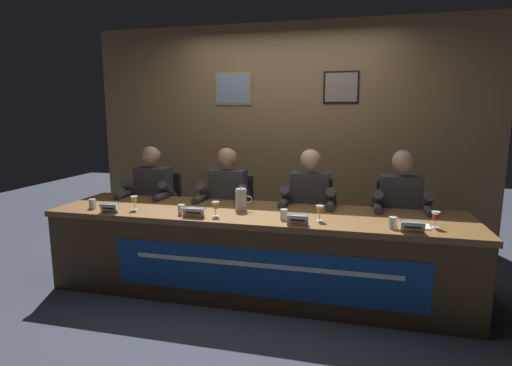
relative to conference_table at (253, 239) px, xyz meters
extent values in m
plane|color=#383D4C|center=(0.00, 0.12, -0.50)|extent=(12.00, 12.00, 0.00)
cube|color=#937047|center=(0.00, 1.63, 0.80)|extent=(4.80, 0.12, 2.60)
cube|color=tan|center=(-0.64, 1.57, 1.35)|extent=(0.45, 0.02, 0.39)
cube|color=#8C99AD|center=(-0.64, 1.56, 1.35)|extent=(0.41, 0.01, 0.35)
cube|color=black|center=(0.63, 1.57, 1.35)|extent=(0.40, 0.02, 0.36)
cube|color=gray|center=(0.63, 1.56, 1.35)|extent=(0.36, 0.01, 0.32)
cube|color=brown|center=(0.00, 0.12, 0.19)|extent=(3.60, 0.86, 0.05)
cube|color=#4C341B|center=(0.00, -0.29, -0.17)|extent=(3.54, 0.04, 0.67)
cube|color=#4C341B|center=(-1.75, 0.12, -0.17)|extent=(0.08, 0.78, 0.67)
cube|color=#4C341B|center=(1.75, 0.12, -0.17)|extent=(0.08, 0.78, 0.67)
cube|color=#19478C|center=(0.14, -0.32, -0.17)|extent=(2.47, 0.01, 0.38)
cube|color=white|center=(0.14, -0.32, -0.10)|extent=(2.10, 0.00, 0.04)
cylinder|color=black|center=(-1.24, 0.65, -0.49)|extent=(0.44, 0.44, 0.02)
cylinder|color=black|center=(-1.24, 0.65, -0.27)|extent=(0.05, 0.05, 0.42)
cube|color=#232328|center=(-1.24, 0.65, -0.05)|extent=(0.44, 0.44, 0.03)
cube|color=#232328|center=(-1.24, 0.85, 0.19)|extent=(0.40, 0.05, 0.44)
cylinder|color=black|center=(-1.34, 0.30, -0.27)|extent=(0.10, 0.10, 0.47)
cylinder|color=black|center=(-1.14, 0.30, -0.27)|extent=(0.10, 0.10, 0.47)
cylinder|color=black|center=(-1.34, 0.45, 0.02)|extent=(0.13, 0.34, 0.13)
cylinder|color=black|center=(-1.14, 0.45, 0.02)|extent=(0.13, 0.34, 0.13)
cube|color=#38383D|center=(-1.24, 0.62, 0.26)|extent=(0.36, 0.20, 0.48)
sphere|color=tan|center=(-1.24, 0.60, 0.63)|extent=(0.19, 0.19, 0.19)
sphere|color=#331E0F|center=(-1.24, 0.61, 0.65)|extent=(0.17, 0.17, 0.17)
cylinder|color=#38383D|center=(-1.45, 0.52, 0.28)|extent=(0.09, 0.30, 0.25)
cylinder|color=#38383D|center=(-1.03, 0.52, 0.28)|extent=(0.09, 0.30, 0.25)
cylinder|color=#38383D|center=(-1.45, 0.36, 0.25)|extent=(0.07, 0.24, 0.07)
cylinder|color=#38383D|center=(-1.03, 0.36, 0.25)|extent=(0.07, 0.24, 0.07)
cube|color=white|center=(-1.22, -0.24, 0.26)|extent=(0.16, 0.03, 0.08)
cube|color=white|center=(-1.22, -0.21, 0.26)|extent=(0.16, 0.03, 0.08)
cube|color=black|center=(-1.22, -0.24, 0.26)|extent=(0.11, 0.01, 0.01)
cylinder|color=white|center=(-1.06, -0.09, 0.22)|extent=(0.06, 0.06, 0.00)
cylinder|color=white|center=(-1.06, -0.09, 0.25)|extent=(0.01, 0.01, 0.05)
cone|color=white|center=(-1.06, -0.09, 0.31)|extent=(0.06, 0.06, 0.06)
cylinder|color=yellow|center=(-1.06, -0.09, 0.30)|extent=(0.04, 0.04, 0.04)
cylinder|color=silver|center=(-1.45, -0.12, 0.26)|extent=(0.06, 0.06, 0.08)
cylinder|color=silver|center=(-1.45, -0.12, 0.24)|extent=(0.05, 0.05, 0.05)
cylinder|color=black|center=(-0.42, 0.65, -0.49)|extent=(0.44, 0.44, 0.02)
cylinder|color=black|center=(-0.42, 0.65, -0.27)|extent=(0.05, 0.05, 0.42)
cube|color=#232328|center=(-0.42, 0.65, -0.05)|extent=(0.44, 0.44, 0.03)
cube|color=#232328|center=(-0.42, 0.85, 0.19)|extent=(0.40, 0.05, 0.44)
cylinder|color=black|center=(-0.52, 0.30, -0.27)|extent=(0.10, 0.10, 0.47)
cylinder|color=black|center=(-0.32, 0.30, -0.27)|extent=(0.10, 0.10, 0.47)
cylinder|color=black|center=(-0.52, 0.45, 0.02)|extent=(0.13, 0.34, 0.13)
cylinder|color=black|center=(-0.32, 0.45, 0.02)|extent=(0.13, 0.34, 0.13)
cube|color=#38383D|center=(-0.42, 0.62, 0.26)|extent=(0.36, 0.20, 0.48)
sphere|color=tan|center=(-0.42, 0.60, 0.63)|extent=(0.19, 0.19, 0.19)
sphere|color=#331E0F|center=(-0.42, 0.61, 0.65)|extent=(0.17, 0.17, 0.17)
cylinder|color=#38383D|center=(-0.63, 0.52, 0.28)|extent=(0.09, 0.30, 0.25)
cylinder|color=#38383D|center=(-0.21, 0.52, 0.28)|extent=(0.09, 0.30, 0.25)
cylinder|color=#38383D|center=(-0.63, 0.36, 0.25)|extent=(0.07, 0.24, 0.07)
cylinder|color=#38383D|center=(-0.21, 0.36, 0.25)|extent=(0.07, 0.24, 0.07)
cube|color=white|center=(-0.45, -0.22, 0.26)|extent=(0.18, 0.03, 0.08)
cube|color=white|center=(-0.45, -0.18, 0.26)|extent=(0.18, 0.03, 0.08)
cube|color=black|center=(-0.45, -0.22, 0.26)|extent=(0.13, 0.01, 0.01)
cylinder|color=white|center=(-0.29, -0.13, 0.22)|extent=(0.06, 0.06, 0.00)
cylinder|color=white|center=(-0.29, -0.13, 0.25)|extent=(0.01, 0.01, 0.05)
cone|color=white|center=(-0.29, -0.13, 0.31)|extent=(0.06, 0.06, 0.06)
cylinder|color=orange|center=(-0.29, -0.13, 0.30)|extent=(0.04, 0.04, 0.04)
cylinder|color=silver|center=(-0.59, -0.14, 0.26)|extent=(0.06, 0.06, 0.08)
cylinder|color=silver|center=(-0.59, -0.14, 0.24)|extent=(0.05, 0.05, 0.05)
cylinder|color=black|center=(0.41, 0.65, -0.49)|extent=(0.44, 0.44, 0.02)
cylinder|color=black|center=(0.41, 0.65, -0.27)|extent=(0.05, 0.05, 0.42)
cube|color=#232328|center=(0.41, 0.65, -0.05)|extent=(0.44, 0.44, 0.03)
cube|color=#232328|center=(0.41, 0.85, 0.19)|extent=(0.40, 0.05, 0.44)
cylinder|color=black|center=(0.31, 0.30, -0.27)|extent=(0.10, 0.10, 0.47)
cylinder|color=black|center=(0.51, 0.30, -0.27)|extent=(0.10, 0.10, 0.47)
cylinder|color=black|center=(0.31, 0.45, 0.02)|extent=(0.13, 0.34, 0.13)
cylinder|color=black|center=(0.51, 0.45, 0.02)|extent=(0.13, 0.34, 0.13)
cube|color=#38383D|center=(0.41, 0.62, 0.26)|extent=(0.36, 0.20, 0.48)
sphere|color=beige|center=(0.41, 0.60, 0.63)|extent=(0.19, 0.19, 0.19)
sphere|color=#593819|center=(0.41, 0.61, 0.65)|extent=(0.17, 0.17, 0.17)
cylinder|color=#38383D|center=(0.20, 0.52, 0.28)|extent=(0.09, 0.30, 0.25)
cylinder|color=#38383D|center=(0.62, 0.52, 0.28)|extent=(0.09, 0.30, 0.25)
cylinder|color=#38383D|center=(0.20, 0.36, 0.25)|extent=(0.07, 0.24, 0.07)
cylinder|color=#38383D|center=(0.62, 0.36, 0.25)|extent=(0.07, 0.24, 0.07)
cube|color=white|center=(0.41, -0.24, 0.26)|extent=(0.17, 0.03, 0.08)
cube|color=white|center=(0.41, -0.21, 0.26)|extent=(0.17, 0.03, 0.08)
cube|color=black|center=(0.41, -0.25, 0.26)|extent=(0.12, 0.01, 0.01)
cylinder|color=white|center=(0.56, -0.07, 0.22)|extent=(0.06, 0.06, 0.00)
cylinder|color=white|center=(0.56, -0.07, 0.25)|extent=(0.01, 0.01, 0.05)
cone|color=white|center=(0.56, -0.07, 0.31)|extent=(0.06, 0.06, 0.06)
cylinder|color=orange|center=(0.56, -0.07, 0.30)|extent=(0.04, 0.04, 0.04)
cylinder|color=silver|center=(0.28, -0.10, 0.26)|extent=(0.06, 0.06, 0.08)
cylinder|color=silver|center=(0.28, -0.10, 0.24)|extent=(0.05, 0.05, 0.05)
cylinder|color=black|center=(1.23, 0.65, -0.49)|extent=(0.44, 0.44, 0.02)
cylinder|color=black|center=(1.23, 0.65, -0.27)|extent=(0.05, 0.05, 0.42)
cube|color=#232328|center=(1.23, 0.65, -0.05)|extent=(0.44, 0.44, 0.03)
cube|color=#232328|center=(1.23, 0.85, 0.19)|extent=(0.40, 0.05, 0.44)
cylinder|color=black|center=(1.13, 0.30, -0.27)|extent=(0.10, 0.10, 0.47)
cylinder|color=black|center=(1.33, 0.30, -0.27)|extent=(0.10, 0.10, 0.47)
cylinder|color=black|center=(1.13, 0.45, 0.02)|extent=(0.13, 0.34, 0.13)
cylinder|color=black|center=(1.33, 0.45, 0.02)|extent=(0.13, 0.34, 0.13)
cube|color=#38383D|center=(1.23, 0.62, 0.26)|extent=(0.36, 0.20, 0.48)
sphere|color=tan|center=(1.23, 0.60, 0.63)|extent=(0.19, 0.19, 0.19)
sphere|color=gray|center=(1.23, 0.61, 0.65)|extent=(0.17, 0.17, 0.17)
cylinder|color=#38383D|center=(1.02, 0.52, 0.28)|extent=(0.09, 0.30, 0.25)
cylinder|color=#38383D|center=(1.44, 0.52, 0.28)|extent=(0.09, 0.30, 0.25)
cylinder|color=#38383D|center=(1.02, 0.36, 0.25)|extent=(0.07, 0.24, 0.07)
cylinder|color=#38383D|center=(1.44, 0.36, 0.25)|extent=(0.07, 0.24, 0.07)
cube|color=white|center=(1.23, -0.24, 0.26)|extent=(0.16, 0.03, 0.08)
cube|color=white|center=(1.23, -0.21, 0.26)|extent=(0.16, 0.03, 0.08)
cube|color=black|center=(1.23, -0.25, 0.26)|extent=(0.12, 0.01, 0.01)
cylinder|color=white|center=(1.41, -0.06, 0.22)|extent=(0.06, 0.06, 0.00)
cylinder|color=white|center=(1.41, -0.06, 0.25)|extent=(0.01, 0.01, 0.05)
cone|color=white|center=(1.41, -0.06, 0.31)|extent=(0.06, 0.06, 0.06)
cylinder|color=#B21E2D|center=(1.41, -0.06, 0.30)|extent=(0.04, 0.04, 0.04)
cylinder|color=silver|center=(1.11, -0.15, 0.26)|extent=(0.06, 0.06, 0.08)
cylinder|color=silver|center=(1.11, -0.15, 0.24)|extent=(0.05, 0.05, 0.05)
cylinder|color=silver|center=(-0.14, 0.13, 0.31)|extent=(0.10, 0.10, 0.18)
cylinder|color=silver|center=(-0.14, 0.13, 0.40)|extent=(0.09, 0.09, 0.01)
sphere|color=silver|center=(-0.14, 0.13, 0.42)|extent=(0.02, 0.02, 0.02)
torus|color=silver|center=(-0.08, 0.13, 0.32)|extent=(0.07, 0.01, 0.07)
cube|color=white|center=(1.27, -0.07, 0.22)|extent=(0.22, 0.16, 0.01)
camera|label=1|loc=(0.81, -3.20, 1.06)|focal=28.29mm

